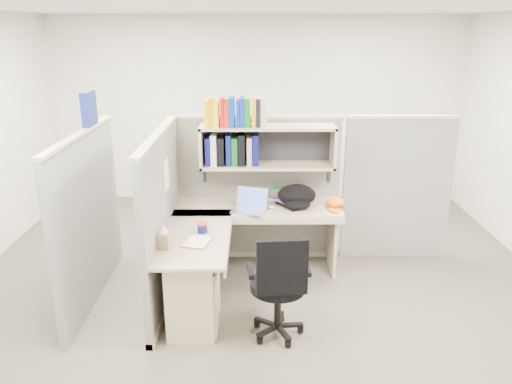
{
  "coord_description": "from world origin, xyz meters",
  "views": [
    {
      "loc": [
        -0.04,
        -4.37,
        2.52
      ],
      "look_at": [
        -0.02,
        0.25,
        0.99
      ],
      "focal_mm": 35.0,
      "sensor_mm": 36.0,
      "label": 1
    }
  ],
  "objects_px": {
    "desk": "(214,268)",
    "task_chair": "(278,302)",
    "backpack": "(297,197)",
    "snack_canister": "(202,227)",
    "laptop": "(249,201)"
  },
  "relations": [
    {
      "from": "laptop",
      "to": "task_chair",
      "type": "xyz_separation_m",
      "value": [
        0.26,
        -1.1,
        -0.5
      ]
    },
    {
      "from": "task_chair",
      "to": "backpack",
      "type": "bearing_deg",
      "value": 78.85
    },
    {
      "from": "laptop",
      "to": "backpack",
      "type": "xyz_separation_m",
      "value": [
        0.5,
        0.13,
        0.0
      ]
    },
    {
      "from": "task_chair",
      "to": "desk",
      "type": "bearing_deg",
      "value": 143.05
    },
    {
      "from": "backpack",
      "to": "snack_canister",
      "type": "bearing_deg",
      "value": -160.86
    },
    {
      "from": "desk",
      "to": "snack_canister",
      "type": "relative_size",
      "value": 18.24
    },
    {
      "from": "desk",
      "to": "task_chair",
      "type": "bearing_deg",
      "value": -36.95
    },
    {
      "from": "laptop",
      "to": "backpack",
      "type": "bearing_deg",
      "value": 33.85
    },
    {
      "from": "backpack",
      "to": "task_chair",
      "type": "relative_size",
      "value": 0.41
    },
    {
      "from": "laptop",
      "to": "backpack",
      "type": "distance_m",
      "value": 0.52
    },
    {
      "from": "desk",
      "to": "snack_canister",
      "type": "distance_m",
      "value": 0.38
    },
    {
      "from": "desk",
      "to": "task_chair",
      "type": "height_order",
      "value": "task_chair"
    },
    {
      "from": "task_chair",
      "to": "snack_canister",
      "type": "bearing_deg",
      "value": 139.64
    },
    {
      "from": "backpack",
      "to": "task_chair",
      "type": "bearing_deg",
      "value": -117.7
    },
    {
      "from": "backpack",
      "to": "desk",
      "type": "bearing_deg",
      "value": -151.8
    }
  ]
}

